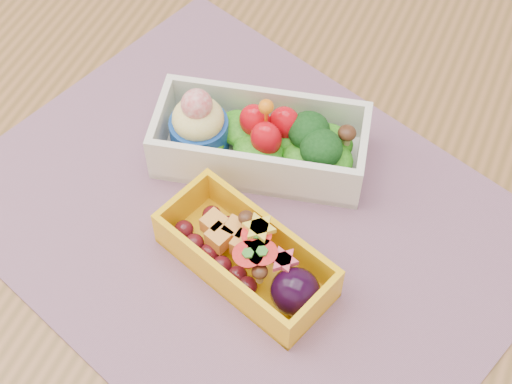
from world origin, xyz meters
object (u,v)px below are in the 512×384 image
at_px(table, 290,305).
at_px(placemat, 246,220).
at_px(bento_white, 259,140).
at_px(bento_yellow, 249,257).

height_order(table, placemat, placemat).
xyz_separation_m(table, bento_white, (-0.06, 0.08, 0.13)).
height_order(placemat, bento_yellow, bento_yellow).
bearing_deg(bento_white, table, -62.73).
height_order(placemat, bento_white, bento_white).
bearing_deg(bento_white, bento_yellow, -83.59).
distance_m(table, bento_white, 0.16).
bearing_deg(bento_yellow, table, 71.43).
height_order(table, bento_white, bento_white).
relative_size(bento_white, bento_yellow, 1.25).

